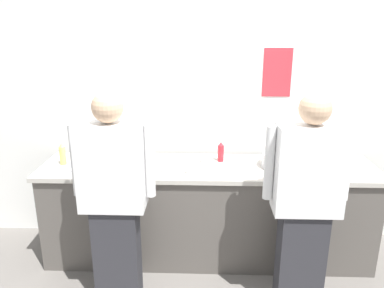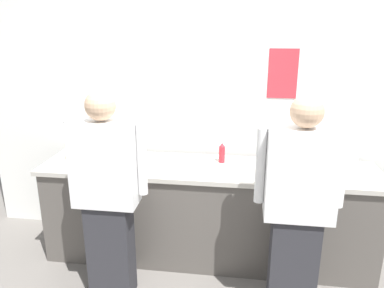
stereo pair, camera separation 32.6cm
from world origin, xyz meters
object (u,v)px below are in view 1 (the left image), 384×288
object	(u,v)px
chef_near_left	(114,198)
plate_stack_front	(328,168)
plate_stack_rear	(143,161)
ramekin_orange_sauce	(192,171)
mixing_bowl_steel	(285,161)
squeeze_bottle_secondary	(221,152)
chef_center	(306,201)
deli_cup	(345,156)
sheet_tray	(95,164)
squeeze_bottle_primary	(63,154)
ramekin_red_sauce	(206,159)
ramekin_yellow_sauce	(167,170)

from	to	relation	value
chef_near_left	plate_stack_front	xyz separation A→B (m)	(1.69, 0.51, 0.05)
chef_near_left	plate_stack_rear	bearing A→B (deg)	80.28
chef_near_left	ramekin_orange_sauce	world-z (taller)	chef_near_left
mixing_bowl_steel	ramekin_orange_sauce	bearing A→B (deg)	-168.23
chef_near_left	squeeze_bottle_secondary	world-z (taller)	chef_near_left
chef_center	deli_cup	size ratio (longest dim) A/B	17.59
plate_stack_rear	sheet_tray	world-z (taller)	plate_stack_rear
squeeze_bottle_primary	squeeze_bottle_secondary	size ratio (longest dim) A/B	1.07
sheet_tray	squeeze_bottle_secondary	world-z (taller)	squeeze_bottle_secondary
plate_stack_front	chef_center	bearing A→B (deg)	-120.37
mixing_bowl_steel	sheet_tray	size ratio (longest dim) A/B	0.93
plate_stack_front	mixing_bowl_steel	size ratio (longest dim) A/B	0.48
chef_center	sheet_tray	distance (m)	1.80
squeeze_bottle_primary	squeeze_bottle_secondary	xyz separation A→B (m)	(1.40, 0.13, -0.01)
plate_stack_rear	ramekin_red_sauce	bearing A→B (deg)	6.20
ramekin_orange_sauce	ramekin_red_sauce	distance (m)	0.29
sheet_tray	ramekin_red_sauce	size ratio (longest dim) A/B	4.78
mixing_bowl_steel	ramekin_yellow_sauce	bearing A→B (deg)	-172.00
ramekin_yellow_sauce	deli_cup	xyz separation A→B (m)	(1.60, 0.34, 0.03)
plate_stack_front	sheet_tray	xyz separation A→B (m)	(-2.00, 0.10, -0.02)
plate_stack_rear	ramekin_red_sauce	world-z (taller)	ramekin_red_sauce
squeeze_bottle_primary	ramekin_red_sauce	size ratio (longest dim) A/B	2.19
chef_near_left	sheet_tray	size ratio (longest dim) A/B	3.85
chef_center	plate_stack_front	size ratio (longest dim) A/B	8.63
chef_center	plate_stack_front	xyz separation A→B (m)	(0.31, 0.53, 0.05)
chef_near_left	squeeze_bottle_primary	size ratio (longest dim) A/B	8.40
ramekin_red_sauce	chef_center	bearing A→B (deg)	-45.91
chef_center	squeeze_bottle_primary	size ratio (longest dim) A/B	8.42
squeeze_bottle_secondary	plate_stack_front	bearing A→B (deg)	-15.07
sheet_tray	mixing_bowl_steel	bearing A→B (deg)	0.06
chef_center	squeeze_bottle_secondary	distance (m)	0.97
mixing_bowl_steel	squeeze_bottle_primary	xyz separation A→B (m)	(-1.95, 0.01, 0.03)
ramekin_orange_sauce	ramekin_red_sauce	world-z (taller)	ramekin_red_sauce
plate_stack_rear	squeeze_bottle_secondary	size ratio (longest dim) A/B	1.34
ramekin_orange_sauce	ramekin_yellow_sauce	distance (m)	0.22
mixing_bowl_steel	ramekin_orange_sauce	size ratio (longest dim) A/B	3.79
ramekin_orange_sauce	ramekin_red_sauce	xyz separation A→B (m)	(0.11, 0.27, 0.00)
chef_center	ramekin_orange_sauce	world-z (taller)	chef_center
plate_stack_front	squeeze_bottle_secondary	bearing A→B (deg)	164.93
squeeze_bottle_secondary	ramekin_orange_sauce	distance (m)	0.40
chef_near_left	sheet_tray	bearing A→B (deg)	116.78
plate_stack_rear	chef_center	bearing A→B (deg)	-27.92
sheet_tray	squeeze_bottle_secondary	bearing A→B (deg)	7.07
ramekin_yellow_sauce	deli_cup	bearing A→B (deg)	11.87
squeeze_bottle_secondary	ramekin_red_sauce	world-z (taller)	squeeze_bottle_secondary
chef_near_left	squeeze_bottle_primary	xyz separation A→B (m)	(-0.59, 0.62, 0.11)
chef_center	mixing_bowl_steel	world-z (taller)	chef_center
ramekin_orange_sauce	deli_cup	distance (m)	1.43
deli_cup	plate_stack_front	bearing A→B (deg)	-130.26
mixing_bowl_steel	plate_stack_rear	bearing A→B (deg)	178.14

